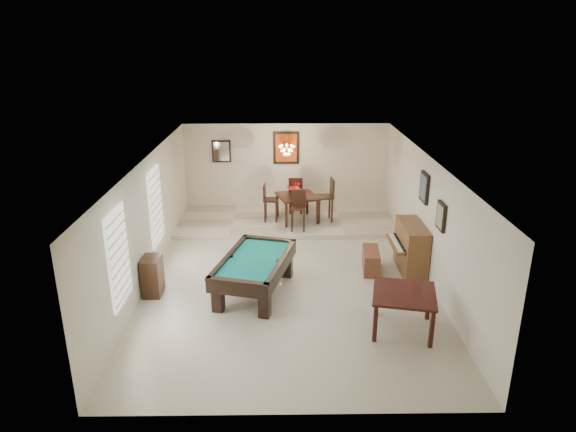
{
  "coord_description": "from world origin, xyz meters",
  "views": [
    {
      "loc": [
        -0.15,
        -10.35,
        5.05
      ],
      "look_at": [
        0.0,
        0.6,
        1.15
      ],
      "focal_mm": 32.0,
      "sensor_mm": 36.0,
      "label": 1
    }
  ],
  "objects_px": {
    "pool_table": "(255,276)",
    "chandelier": "(287,147)",
    "apothecary_chest": "(152,276)",
    "dining_chair_west": "(271,203)",
    "dining_chair_north": "(296,194)",
    "upright_piano": "(405,248)",
    "dining_chair_south": "(298,211)",
    "square_table": "(403,311)",
    "dining_chair_east": "(325,200)",
    "piano_bench": "(371,260)",
    "dining_table": "(297,206)",
    "flower_vase": "(297,187)"
  },
  "relations": [
    {
      "from": "apothecary_chest",
      "to": "dining_table",
      "type": "relative_size",
      "value": 0.79
    },
    {
      "from": "piano_bench",
      "to": "chandelier",
      "type": "height_order",
      "value": "chandelier"
    },
    {
      "from": "flower_vase",
      "to": "dining_chair_north",
      "type": "height_order",
      "value": "flower_vase"
    },
    {
      "from": "apothecary_chest",
      "to": "dining_chair_east",
      "type": "distance_m",
      "value": 5.55
    },
    {
      "from": "pool_table",
      "to": "chandelier",
      "type": "distance_m",
      "value": 4.51
    },
    {
      "from": "upright_piano",
      "to": "dining_chair_south",
      "type": "relative_size",
      "value": 1.25
    },
    {
      "from": "piano_bench",
      "to": "square_table",
      "type": "bearing_deg",
      "value": -86.35
    },
    {
      "from": "dining_chair_north",
      "to": "dining_chair_east",
      "type": "xyz_separation_m",
      "value": [
        0.78,
        -0.74,
        0.06
      ]
    },
    {
      "from": "upright_piano",
      "to": "dining_chair_east",
      "type": "relative_size",
      "value": 1.1
    },
    {
      "from": "dining_chair_north",
      "to": "upright_piano",
      "type": "bearing_deg",
      "value": 124.98
    },
    {
      "from": "upright_piano",
      "to": "dining_table",
      "type": "relative_size",
      "value": 1.29
    },
    {
      "from": "square_table",
      "to": "upright_piano",
      "type": "distance_m",
      "value": 2.53
    },
    {
      "from": "pool_table",
      "to": "apothecary_chest",
      "type": "distance_m",
      "value": 2.08
    },
    {
      "from": "upright_piano",
      "to": "apothecary_chest",
      "type": "height_order",
      "value": "upright_piano"
    },
    {
      "from": "piano_bench",
      "to": "apothecary_chest",
      "type": "height_order",
      "value": "apothecary_chest"
    },
    {
      "from": "flower_vase",
      "to": "dining_table",
      "type": "bearing_deg",
      "value": 0.0
    },
    {
      "from": "pool_table",
      "to": "upright_piano",
      "type": "bearing_deg",
      "value": 31.4
    },
    {
      "from": "dining_table",
      "to": "dining_chair_south",
      "type": "height_order",
      "value": "dining_chair_south"
    },
    {
      "from": "square_table",
      "to": "dining_chair_south",
      "type": "relative_size",
      "value": 1.02
    },
    {
      "from": "dining_chair_north",
      "to": "chandelier",
      "type": "relative_size",
      "value": 1.8
    },
    {
      "from": "upright_piano",
      "to": "flower_vase",
      "type": "relative_size",
      "value": 5.08
    },
    {
      "from": "pool_table",
      "to": "piano_bench",
      "type": "bearing_deg",
      "value": 36.18
    },
    {
      "from": "square_table",
      "to": "dining_chair_south",
      "type": "xyz_separation_m",
      "value": [
        -1.72,
        4.74,
        0.28
      ]
    },
    {
      "from": "dining_table",
      "to": "apothecary_chest",
      "type": "bearing_deg",
      "value": -127.19
    },
    {
      "from": "pool_table",
      "to": "dining_chair_north",
      "type": "height_order",
      "value": "dining_chair_north"
    },
    {
      "from": "apothecary_chest",
      "to": "dining_chair_west",
      "type": "distance_m",
      "value": 4.68
    },
    {
      "from": "upright_piano",
      "to": "piano_bench",
      "type": "relative_size",
      "value": 1.51
    },
    {
      "from": "piano_bench",
      "to": "upright_piano",
      "type": "bearing_deg",
      "value": -1.08
    },
    {
      "from": "dining_chair_east",
      "to": "dining_chair_west",
      "type": "bearing_deg",
      "value": -97.49
    },
    {
      "from": "dining_chair_south",
      "to": "apothecary_chest",
      "type": "bearing_deg",
      "value": -128.89
    },
    {
      "from": "flower_vase",
      "to": "apothecary_chest",
      "type": "bearing_deg",
      "value": -127.19
    },
    {
      "from": "pool_table",
      "to": "dining_chair_south",
      "type": "relative_size",
      "value": 2.11
    },
    {
      "from": "upright_piano",
      "to": "apothecary_chest",
      "type": "distance_m",
      "value": 5.49
    },
    {
      "from": "apothecary_chest",
      "to": "dining_chair_east",
      "type": "xyz_separation_m",
      "value": [
        3.83,
        4.01,
        0.32
      ]
    },
    {
      "from": "dining_table",
      "to": "flower_vase",
      "type": "relative_size",
      "value": 3.93
    },
    {
      "from": "flower_vase",
      "to": "square_table",
      "type": "bearing_deg",
      "value": -72.52
    },
    {
      "from": "flower_vase",
      "to": "chandelier",
      "type": "relative_size",
      "value": 0.43
    },
    {
      "from": "square_table",
      "to": "dining_chair_north",
      "type": "height_order",
      "value": "dining_chair_north"
    },
    {
      "from": "pool_table",
      "to": "dining_chair_west",
      "type": "bearing_deg",
      "value": 101.0
    },
    {
      "from": "dining_chair_south",
      "to": "dining_chair_west",
      "type": "relative_size",
      "value": 1.02
    },
    {
      "from": "dining_chair_south",
      "to": "piano_bench",
      "type": "bearing_deg",
      "value": -51.48
    },
    {
      "from": "dining_chair_south",
      "to": "flower_vase",
      "type": "bearing_deg",
      "value": 94.13
    },
    {
      "from": "pool_table",
      "to": "dining_chair_south",
      "type": "distance_m",
      "value": 3.43
    },
    {
      "from": "dining_chair_east",
      "to": "dining_chair_north",
      "type": "bearing_deg",
      "value": -139.89
    },
    {
      "from": "apothecary_chest",
      "to": "dining_chair_west",
      "type": "xyz_separation_m",
      "value": [
        2.34,
        4.05,
        0.24
      ]
    },
    {
      "from": "apothecary_chest",
      "to": "chandelier",
      "type": "xyz_separation_m",
      "value": [
        2.78,
        4.1,
        1.8
      ]
    },
    {
      "from": "apothecary_chest",
      "to": "dining_chair_south",
      "type": "distance_m",
      "value": 4.52
    },
    {
      "from": "dining_chair_north",
      "to": "dining_table",
      "type": "bearing_deg",
      "value": 94.65
    },
    {
      "from": "upright_piano",
      "to": "pool_table",
      "type": "bearing_deg",
      "value": -163.31
    },
    {
      "from": "square_table",
      "to": "dining_chair_north",
      "type": "distance_m",
      "value": 6.43
    }
  ]
}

